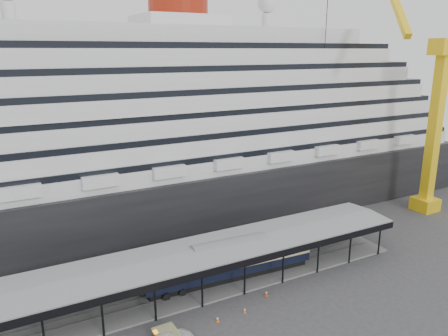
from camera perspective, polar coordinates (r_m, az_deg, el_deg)
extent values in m
plane|color=#343437|center=(54.51, 0.47, -17.33)|extent=(200.00, 200.00, 0.00)
cube|color=black|center=(79.39, -10.74, -2.91)|extent=(130.00, 30.00, 10.00)
cylinder|color=maroon|center=(78.73, -6.04, 21.02)|extent=(10.00, 10.00, 9.00)
sphere|color=silver|center=(87.26, 5.70, 20.64)|extent=(3.60, 3.60, 3.60)
cube|color=slate|center=(58.24, -1.98, -14.89)|extent=(56.00, 8.00, 0.24)
cube|color=slate|center=(57.60, -1.65, -15.07)|extent=(54.00, 0.08, 0.10)
cube|color=slate|center=(58.72, -2.31, -14.44)|extent=(54.00, 0.08, 0.10)
cube|color=black|center=(52.64, 0.21, -12.98)|extent=(56.00, 0.18, 0.90)
cube|color=black|center=(59.88, -3.96, -9.37)|extent=(56.00, 0.18, 0.90)
cube|color=slate|center=(55.88, -2.03, -10.40)|extent=(56.00, 9.00, 0.24)
cube|color=yellow|center=(90.80, 24.76, -4.29)|extent=(4.00, 4.00, 2.40)
cube|color=yellow|center=(87.45, 25.78, 4.53)|extent=(1.80, 1.80, 26.00)
cube|color=yellow|center=(86.34, 26.90, 13.94)|extent=(5.00, 3.20, 2.80)
cylinder|color=black|center=(80.28, 12.77, 10.75)|extent=(0.12, 0.12, 47.21)
cube|color=black|center=(59.23, 0.73, -13.79)|extent=(22.35, 3.85, 0.74)
cube|color=black|center=(58.77, 0.73, -12.97)|extent=(23.43, 4.33, 1.16)
cube|color=beige|center=(58.18, 0.73, -11.87)|extent=(23.43, 4.37, 1.38)
cube|color=black|center=(57.78, 0.74, -11.08)|extent=(23.43, 4.33, 0.42)
cube|color=#EA5B0D|center=(53.04, 2.71, -18.35)|extent=(0.43, 0.43, 0.03)
cone|color=#EA5B0D|center=(52.87, 2.71, -18.06)|extent=(0.36, 0.36, 0.63)
cylinder|color=white|center=(52.83, 2.71, -18.00)|extent=(0.20, 0.20, 0.12)
cube|color=orange|center=(51.57, -0.83, -19.42)|extent=(0.41, 0.41, 0.03)
cone|color=orange|center=(51.38, -0.84, -19.13)|extent=(0.35, 0.35, 0.64)
cylinder|color=white|center=(51.35, -0.84, -19.07)|extent=(0.20, 0.20, 0.12)
cube|color=#CF3E0B|center=(56.23, 5.55, -16.28)|extent=(0.50, 0.50, 0.03)
cone|color=#CF3E0B|center=(56.04, 5.56, -15.95)|extent=(0.42, 0.42, 0.74)
cylinder|color=white|center=(56.00, 5.56, -15.89)|extent=(0.24, 0.24, 0.14)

